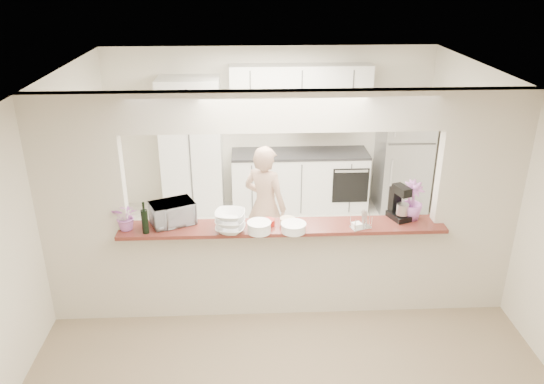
{
  "coord_description": "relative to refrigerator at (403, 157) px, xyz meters",
  "views": [
    {
      "loc": [
        -0.34,
        -4.98,
        3.6
      ],
      "look_at": [
        -0.1,
        0.3,
        1.32
      ],
      "focal_mm": 35.0,
      "sensor_mm": 36.0,
      "label": 1
    }
  ],
  "objects": [
    {
      "name": "serving_bowls",
      "position": [
        -2.59,
        -2.82,
        0.35
      ],
      "size": [
        0.35,
        0.35,
        0.22
      ],
      "primitive_type": "imported",
      "rotation": [
        0.0,
        0.0,
        -0.17
      ],
      "color": "white",
      "rests_on": "bar_counter"
    },
    {
      "name": "wine_bottle_a",
      "position": [
        -3.45,
        -2.8,
        0.37
      ],
      "size": [
        0.06,
        0.06,
        0.32
      ],
      "color": "black",
      "rests_on": "bar_counter"
    },
    {
      "name": "flower_right",
      "position": [
        -0.67,
        -2.6,
        0.45
      ],
      "size": [
        0.28,
        0.28,
        0.42
      ],
      "primitive_type": "imported",
      "rotation": [
        0.0,
        0.0,
        0.19
      ],
      "color": "#BC67C0",
      "rests_on": "bar_counter"
    },
    {
      "name": "tan_bowl",
      "position": [
        -2.0,
        -2.68,
        0.28
      ],
      "size": [
        0.16,
        0.16,
        0.07
      ],
      "primitive_type": "cylinder",
      "color": "beige",
      "rests_on": "bar_counter"
    },
    {
      "name": "toaster_oven",
      "position": [
        -3.2,
        -2.6,
        0.36
      ],
      "size": [
        0.52,
        0.45,
        0.24
      ],
      "primitive_type": "imported",
      "rotation": [
        0.0,
        0.0,
        0.43
      ],
      "color": "#B8B8BE",
      "rests_on": "bar_counter"
    },
    {
      "name": "flower_left",
      "position": [
        -3.65,
        -2.71,
        0.39
      ],
      "size": [
        0.29,
        0.26,
        0.3
      ],
      "primitive_type": "imported",
      "rotation": [
        0.0,
        0.0,
        -0.11
      ],
      "color": "#CD6CAC",
      "rests_on": "bar_counter"
    },
    {
      "name": "floor",
      "position": [
        -2.05,
        -2.65,
        -0.85
      ],
      "size": [
        6.0,
        6.0,
        0.0
      ],
      "primitive_type": "plane",
      "color": "gray",
      "rests_on": "ground"
    },
    {
      "name": "stand_mixer",
      "position": [
        -0.8,
        -2.59,
        0.41
      ],
      "size": [
        0.24,
        0.3,
        0.38
      ],
      "color": "black",
      "rests_on": "bar_counter"
    },
    {
      "name": "kitchen_cabinets",
      "position": [
        -2.24,
        0.07,
        0.12
      ],
      "size": [
        3.15,
        0.62,
        2.25
      ],
      "color": "white",
      "rests_on": "floor"
    },
    {
      "name": "refrigerator",
      "position": [
        0.0,
        0.0,
        0.0
      ],
      "size": [
        0.75,
        0.7,
        1.7
      ],
      "primitive_type": "cube",
      "color": "#9F9FA4",
      "rests_on": "floor"
    },
    {
      "name": "plate_stack_b",
      "position": [
        -1.95,
        -2.84,
        0.29
      ],
      "size": [
        0.26,
        0.26,
        0.09
      ],
      "color": "white",
      "rests_on": "bar_counter"
    },
    {
      "name": "utensil_caddy",
      "position": [
        -1.25,
        -2.8,
        0.32
      ],
      "size": [
        0.24,
        0.18,
        0.2
      ],
      "color": "silver",
      "rests_on": "bar_counter"
    },
    {
      "name": "wine_bottle_b",
      "position": [
        -3.45,
        -2.8,
        0.37
      ],
      "size": [
        0.07,
        0.07,
        0.34
      ],
      "color": "black",
      "rests_on": "bar_counter"
    },
    {
      "name": "bar_counter",
      "position": [
        -2.05,
        -2.65,
        -0.27
      ],
      "size": [
        3.4,
        0.38,
        1.09
      ],
      "color": "beige",
      "rests_on": "floor"
    },
    {
      "name": "red_bowl",
      "position": [
        -2.2,
        -2.68,
        0.27
      ],
      "size": [
        0.14,
        0.14,
        0.06
      ],
      "primitive_type": "cylinder",
      "color": "maroon",
      "rests_on": "bar_counter"
    },
    {
      "name": "plate_stack_a",
      "position": [
        -2.3,
        -2.84,
        0.3
      ],
      "size": [
        0.25,
        0.25,
        0.11
      ],
      "color": "white",
      "rests_on": "bar_counter"
    },
    {
      "name": "tile_overlay",
      "position": [
        -2.05,
        -1.1,
        -0.84
      ],
      "size": [
        5.0,
        2.9,
        0.01
      ],
      "primitive_type": "cube",
      "color": "beige",
      "rests_on": "floor"
    },
    {
      "name": "partition",
      "position": [
        -2.05,
        -2.65,
        0.63
      ],
      "size": [
        5.0,
        0.15,
        2.5
      ],
      "color": "beige",
      "rests_on": "floor"
    },
    {
      "name": "person",
      "position": [
        -2.2,
        -1.59,
        -0.06
      ],
      "size": [
        0.69,
        0.63,
        1.59
      ],
      "primitive_type": "imported",
      "rotation": [
        0.0,
        0.0,
        2.58
      ],
      "color": "tan",
      "rests_on": "floor"
    }
  ]
}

